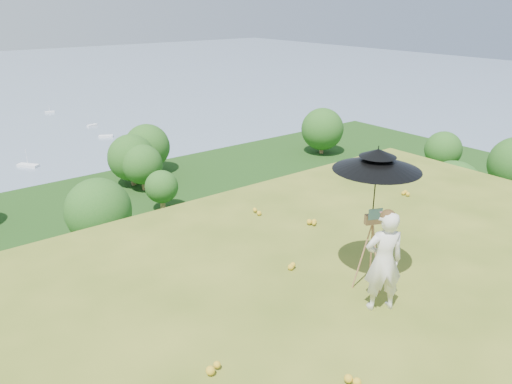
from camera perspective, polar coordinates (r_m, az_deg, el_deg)
ground at (r=7.94m, az=23.96°, el=-15.22°), size 14.00×14.00×0.00m
slope_trees at (r=42.82m, az=-25.61°, el=-8.29°), size 110.00×50.00×6.00m
wildflowers at (r=8.00m, az=22.44°, el=-14.17°), size 10.00×10.50×0.12m
painter at (r=7.77m, az=14.37°, el=-7.67°), size 0.71×0.63×1.63m
field_easel at (r=8.32m, az=12.94°, el=-6.28°), size 0.71×0.71×1.43m
sun_umbrella at (r=7.92m, az=13.47°, el=0.82°), size 1.74×1.74×1.25m
painter_cap at (r=7.44m, az=14.90°, el=-2.44°), size 0.30×0.33×0.10m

